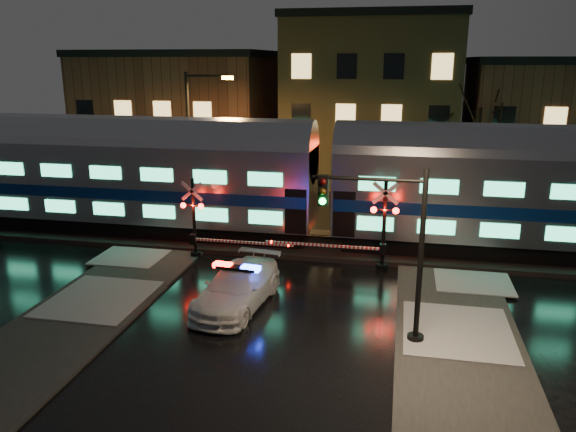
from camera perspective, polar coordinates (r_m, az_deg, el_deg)
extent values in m
plane|color=black|center=(22.87, -0.39, -7.02)|extent=(120.00, 120.00, 0.00)
cube|color=black|center=(27.43, 1.76, -2.86)|extent=(90.00, 4.20, 0.24)
cube|color=#2D2D2D|center=(20.22, -22.92, -11.30)|extent=(4.00, 20.00, 0.12)
cube|color=#2D2D2D|center=(17.19, 17.64, -15.73)|extent=(4.00, 20.00, 0.12)
cube|color=#573022|center=(46.26, -10.76, 9.97)|extent=(14.00, 10.00, 9.00)
cube|color=brown|center=(43.33, 8.52, 11.37)|extent=(12.00, 11.00, 11.50)
cube|color=#573022|center=(44.20, 25.64, 8.16)|extent=(12.00, 10.00, 8.50)
cube|color=black|center=(31.56, -20.43, -0.40)|extent=(24.00, 2.40, 0.80)
cube|color=#B7BAC1|center=(31.05, -20.83, 3.69)|extent=(25.00, 3.05, 3.80)
cube|color=navy|center=(31.12, -20.76, 2.97)|extent=(24.75, 3.09, 0.55)
cube|color=#3CE5A1|center=(30.02, -22.17, 0.92)|extent=(21.00, 0.05, 0.62)
cube|color=#3CE5A1|center=(29.65, -22.52, 4.28)|extent=(21.00, 0.05, 0.62)
cylinder|color=#B7BAC1|center=(30.77, -21.13, 6.78)|extent=(25.00, 3.05, 3.05)
imported|color=white|center=(20.81, -5.19, -7.25)|extent=(2.61, 5.26, 1.47)
cube|color=black|center=(20.53, -5.24, -5.26)|extent=(1.56, 0.56, 0.10)
cube|color=#FF0C05|center=(20.72, -6.65, -4.97)|extent=(0.71, 0.42, 0.17)
cube|color=#1426FF|center=(20.31, -3.81, -5.33)|extent=(0.71, 0.42, 0.17)
cylinder|color=black|center=(24.63, 9.53, -5.18)|extent=(0.51, 0.51, 0.31)
cylinder|color=black|center=(24.03, 9.73, -0.96)|extent=(0.16, 0.16, 4.08)
sphere|color=#FF0C05|center=(23.68, 8.69, 0.63)|extent=(0.27, 0.27, 0.27)
sphere|color=#FF0C05|center=(23.66, 10.91, 0.51)|extent=(0.27, 0.27, 0.27)
cube|color=white|center=(24.28, 3.58, -2.99)|extent=(5.10, 0.10, 0.10)
cube|color=black|center=(24.08, 9.61, -3.34)|extent=(0.25, 0.30, 0.45)
cylinder|color=black|center=(26.23, -9.35, -3.89)|extent=(0.46, 0.46, 0.28)
cylinder|color=black|center=(25.72, -9.52, -0.28)|extent=(0.15, 0.15, 3.72)
sphere|color=#FF0C05|center=(25.54, -10.60, 1.07)|extent=(0.24, 0.24, 0.24)
sphere|color=#FF0C05|center=(25.24, -8.84, 0.98)|extent=(0.24, 0.24, 0.24)
cube|color=white|center=(25.03, -4.65, -2.67)|extent=(4.65, 0.10, 0.10)
cube|color=black|center=(25.75, -9.63, -2.32)|extent=(0.25, 0.30, 0.45)
cylinder|color=black|center=(18.87, 12.80, -12.10)|extent=(0.53, 0.53, 0.28)
cylinder|color=black|center=(17.79, 13.32, -4.35)|extent=(0.17, 0.17, 5.69)
cylinder|color=black|center=(17.14, 8.12, 3.73)|extent=(3.41, 0.11, 0.11)
cube|color=black|center=(17.20, 3.62, 2.61)|extent=(0.30, 0.27, 0.95)
sphere|color=#0CFF3F|center=(17.12, 3.52, 1.50)|extent=(0.21, 0.21, 0.21)
cylinder|color=black|center=(32.23, -9.98, 6.95)|extent=(0.20, 0.20, 8.18)
cylinder|color=black|center=(31.47, -8.18, 13.93)|extent=(2.45, 0.12, 0.12)
cube|color=#FFAB26|center=(31.12, -6.16, 13.79)|extent=(0.56, 0.29, 0.18)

